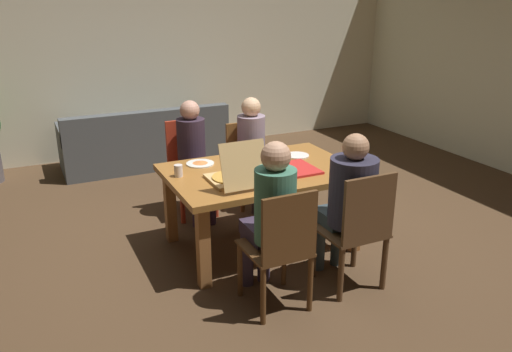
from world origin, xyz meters
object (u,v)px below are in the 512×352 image
object	(u,v)px
pizza_box_1	(234,176)
couch	(145,144)
person_2	(254,145)
person_3	(271,211)
pizza_box_0	(292,169)
person_1	(194,152)
chair_0	(358,229)
chair_2	(248,160)
drinking_glass_0	(178,171)
plate_2	(244,157)
chair_3	(281,246)
drinking_glass_1	(247,162)
plate_1	(200,163)
plate_0	(297,155)
dining_table	(261,180)
person_0	(349,197)

from	to	relation	value
pizza_box_1	couch	distance (m)	2.95
person_2	person_3	size ratio (longest dim) A/B	0.94
pizza_box_1	pizza_box_0	bearing A→B (deg)	5.45
person_1	person_3	world-z (taller)	person_3
chair_0	pizza_box_0	distance (m)	0.86
person_2	chair_2	bearing A→B (deg)	90.00
chair_0	drinking_glass_0	distance (m)	1.53
person_1	chair_2	bearing A→B (deg)	11.60
person_1	plate_2	size ratio (longest dim) A/B	4.81
person_2	person_1	bearing A→B (deg)	179.85
chair_2	chair_0	bearing A→B (deg)	-90.00
chair_3	couch	bearing A→B (deg)	90.88
chair_2	plate_2	world-z (taller)	chair_2
person_3	pizza_box_0	size ratio (longest dim) A/B	3.08
chair_2	couch	xyz separation A→B (m)	(-0.71, 1.72, -0.18)
chair_0	drinking_glass_1	bearing A→B (deg)	112.39
chair_0	pizza_box_0	xyz separation A→B (m)	(-0.11, 0.83, 0.22)
chair_3	pizza_box_0	world-z (taller)	chair_3
pizza_box_0	pizza_box_1	size ratio (longest dim) A/B	0.83
person_1	person_2	xyz separation A→B (m)	(0.65, -0.00, -0.00)
drinking_glass_1	plate_2	bearing A→B (deg)	71.11
pizza_box_0	plate_1	distance (m)	0.82
drinking_glass_0	drinking_glass_1	size ratio (longest dim) A/B	0.82
plate_0	drinking_glass_1	distance (m)	0.58
person_3	plate_1	bearing A→B (deg)	95.46
dining_table	chair_2	bearing A→B (deg)	71.48
drinking_glass_0	couch	world-z (taller)	drinking_glass_0
person_3	plate_0	bearing A→B (deg)	52.02
person_1	plate_1	world-z (taller)	person_1
plate_0	plate_2	bearing A→B (deg)	159.61
person_0	person_2	size ratio (longest dim) A/B	1.05
pizza_box_0	dining_table	bearing A→B (deg)	148.51
chair_2	plate_0	size ratio (longest dim) A/B	3.88
chair_2	person_3	distance (m)	1.94
person_1	pizza_box_1	world-z (taller)	person_1
chair_2	person_2	distance (m)	0.25
person_2	chair_0	bearing A→B (deg)	-90.00
person_3	pizza_box_0	xyz separation A→B (m)	(0.54, 0.67, 0.02)
dining_table	chair_0	distance (m)	1.03
person_0	pizza_box_0	distance (m)	0.69
pizza_box_1	plate_1	distance (m)	0.56
chair_0	dining_table	bearing A→B (deg)	109.11
chair_2	drinking_glass_1	size ratio (longest dim) A/B	7.05
plate_0	person_1	bearing A→B (deg)	139.68
drinking_glass_1	couch	distance (m)	2.69
person_2	drinking_glass_0	distance (m)	1.27
plate_2	pizza_box_1	bearing A→B (deg)	-120.70
dining_table	drinking_glass_1	distance (m)	0.20
pizza_box_1	drinking_glass_1	world-z (taller)	pizza_box_1
person_0	plate_0	world-z (taller)	person_0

